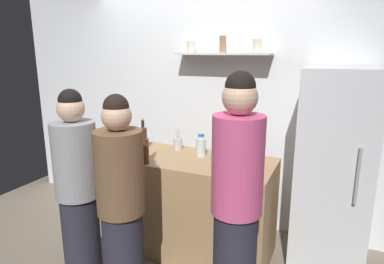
{
  "coord_description": "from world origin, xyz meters",
  "views": [
    {
      "loc": [
        1.39,
        -2.14,
        1.87
      ],
      "look_at": [
        0.22,
        0.5,
        1.18
      ],
      "focal_mm": 31.02,
      "sensor_mm": 36.0,
      "label": 1
    }
  ],
  "objects_px": {
    "baking_pan": "(233,158)",
    "utensil_holder": "(178,144)",
    "person_brown_jacket": "(121,207)",
    "wine_bottle_amber_glass": "(145,150)",
    "wine_bottle_green_glass": "(120,146)",
    "refrigerator": "(334,170)",
    "person_pink_top": "(236,205)",
    "wine_bottle_dark_glass": "(143,137)",
    "water_bottle_plastic": "(201,147)",
    "person_grey_hoodie": "(78,192)"
  },
  "relations": [
    {
      "from": "baking_pan",
      "to": "utensil_holder",
      "type": "bearing_deg",
      "value": 167.81
    },
    {
      "from": "utensil_holder",
      "to": "person_brown_jacket",
      "type": "relative_size",
      "value": 0.13
    },
    {
      "from": "wine_bottle_amber_glass",
      "to": "person_brown_jacket",
      "type": "bearing_deg",
      "value": -75.76
    },
    {
      "from": "person_brown_jacket",
      "to": "wine_bottle_green_glass",
      "type": "bearing_deg",
      "value": -156.0
    },
    {
      "from": "refrigerator",
      "to": "person_pink_top",
      "type": "distance_m",
      "value": 1.16
    },
    {
      "from": "wine_bottle_amber_glass",
      "to": "wine_bottle_green_glass",
      "type": "distance_m",
      "value": 0.28
    },
    {
      "from": "refrigerator",
      "to": "person_brown_jacket",
      "type": "height_order",
      "value": "refrigerator"
    },
    {
      "from": "wine_bottle_dark_glass",
      "to": "person_brown_jacket",
      "type": "relative_size",
      "value": 0.19
    },
    {
      "from": "water_bottle_plastic",
      "to": "person_grey_hoodie",
      "type": "xyz_separation_m",
      "value": [
        -0.7,
        -0.87,
        -0.23
      ]
    },
    {
      "from": "baking_pan",
      "to": "wine_bottle_dark_glass",
      "type": "height_order",
      "value": "wine_bottle_dark_glass"
    },
    {
      "from": "baking_pan",
      "to": "wine_bottle_dark_glass",
      "type": "xyz_separation_m",
      "value": [
        -0.95,
        0.03,
        0.09
      ]
    },
    {
      "from": "wine_bottle_amber_glass",
      "to": "wine_bottle_green_glass",
      "type": "xyz_separation_m",
      "value": [
        -0.28,
        0.03,
        -0.01
      ]
    },
    {
      "from": "person_brown_jacket",
      "to": "person_grey_hoodie",
      "type": "xyz_separation_m",
      "value": [
        -0.47,
        0.08,
        0.0
      ]
    },
    {
      "from": "wine_bottle_amber_glass",
      "to": "person_brown_jacket",
      "type": "height_order",
      "value": "person_brown_jacket"
    },
    {
      "from": "utensil_holder",
      "to": "person_pink_top",
      "type": "bearing_deg",
      "value": -45.46
    },
    {
      "from": "wine_bottle_amber_glass",
      "to": "person_grey_hoodie",
      "type": "relative_size",
      "value": 0.2
    },
    {
      "from": "water_bottle_plastic",
      "to": "baking_pan",
      "type": "bearing_deg",
      "value": -3.4
    },
    {
      "from": "wine_bottle_green_glass",
      "to": "person_brown_jacket",
      "type": "distance_m",
      "value": 0.76
    },
    {
      "from": "person_grey_hoodie",
      "to": "person_pink_top",
      "type": "bearing_deg",
      "value": -4.57
    },
    {
      "from": "wine_bottle_dark_glass",
      "to": "wine_bottle_amber_glass",
      "type": "bearing_deg",
      "value": -56.64
    },
    {
      "from": "water_bottle_plastic",
      "to": "wine_bottle_amber_glass",
      "type": "bearing_deg",
      "value": -132.55
    },
    {
      "from": "baking_pan",
      "to": "person_grey_hoodie",
      "type": "xyz_separation_m",
      "value": [
        -1.01,
        -0.86,
        -0.16
      ]
    },
    {
      "from": "baking_pan",
      "to": "utensil_holder",
      "type": "height_order",
      "value": "utensil_holder"
    },
    {
      "from": "utensil_holder",
      "to": "wine_bottle_green_glass",
      "type": "bearing_deg",
      "value": -125.87
    },
    {
      "from": "wine_bottle_dark_glass",
      "to": "person_grey_hoodie",
      "type": "bearing_deg",
      "value": -94.2
    },
    {
      "from": "baking_pan",
      "to": "wine_bottle_amber_glass",
      "type": "xyz_separation_m",
      "value": [
        -0.68,
        -0.38,
        0.1
      ]
    },
    {
      "from": "water_bottle_plastic",
      "to": "person_pink_top",
      "type": "bearing_deg",
      "value": -53.36
    },
    {
      "from": "wine_bottle_green_glass",
      "to": "water_bottle_plastic",
      "type": "bearing_deg",
      "value": 29.92
    },
    {
      "from": "wine_bottle_amber_glass",
      "to": "person_grey_hoodie",
      "type": "bearing_deg",
      "value": -125.0
    },
    {
      "from": "baking_pan",
      "to": "person_grey_hoodie",
      "type": "bearing_deg",
      "value": -139.79
    },
    {
      "from": "person_pink_top",
      "to": "refrigerator",
      "type": "bearing_deg",
      "value": 48.44
    },
    {
      "from": "refrigerator",
      "to": "baking_pan",
      "type": "distance_m",
      "value": 0.88
    },
    {
      "from": "person_brown_jacket",
      "to": "person_grey_hoodie",
      "type": "relative_size",
      "value": 1.0
    },
    {
      "from": "wine_bottle_dark_glass",
      "to": "person_grey_hoodie",
      "type": "relative_size",
      "value": 0.19
    },
    {
      "from": "person_grey_hoodie",
      "to": "utensil_holder",
      "type": "bearing_deg",
      "value": 58.27
    },
    {
      "from": "refrigerator",
      "to": "wine_bottle_green_glass",
      "type": "bearing_deg",
      "value": -161.11
    },
    {
      "from": "wine_bottle_dark_glass",
      "to": "person_pink_top",
      "type": "relative_size",
      "value": 0.17
    },
    {
      "from": "person_grey_hoodie",
      "to": "wine_bottle_green_glass",
      "type": "bearing_deg",
      "value": 74.38
    },
    {
      "from": "refrigerator",
      "to": "utensil_holder",
      "type": "relative_size",
      "value": 8.11
    },
    {
      "from": "refrigerator",
      "to": "person_grey_hoodie",
      "type": "distance_m",
      "value": 2.16
    },
    {
      "from": "utensil_holder",
      "to": "wine_bottle_green_glass",
      "type": "height_order",
      "value": "wine_bottle_green_glass"
    },
    {
      "from": "wine_bottle_green_glass",
      "to": "person_grey_hoodie",
      "type": "bearing_deg",
      "value": -96.15
    },
    {
      "from": "refrigerator",
      "to": "utensil_holder",
      "type": "distance_m",
      "value": 1.45
    },
    {
      "from": "refrigerator",
      "to": "person_pink_top",
      "type": "height_order",
      "value": "person_pink_top"
    },
    {
      "from": "baking_pan",
      "to": "water_bottle_plastic",
      "type": "relative_size",
      "value": 1.62
    },
    {
      "from": "person_brown_jacket",
      "to": "person_pink_top",
      "type": "bearing_deg",
      "value": 91.73
    },
    {
      "from": "refrigerator",
      "to": "water_bottle_plastic",
      "type": "distance_m",
      "value": 1.18
    },
    {
      "from": "person_brown_jacket",
      "to": "wine_bottle_dark_glass",
      "type": "bearing_deg",
      "value": -168.71
    },
    {
      "from": "person_brown_jacket",
      "to": "person_grey_hoodie",
      "type": "bearing_deg",
      "value": -111.42
    },
    {
      "from": "wine_bottle_amber_glass",
      "to": "person_brown_jacket",
      "type": "relative_size",
      "value": 0.2
    }
  ]
}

